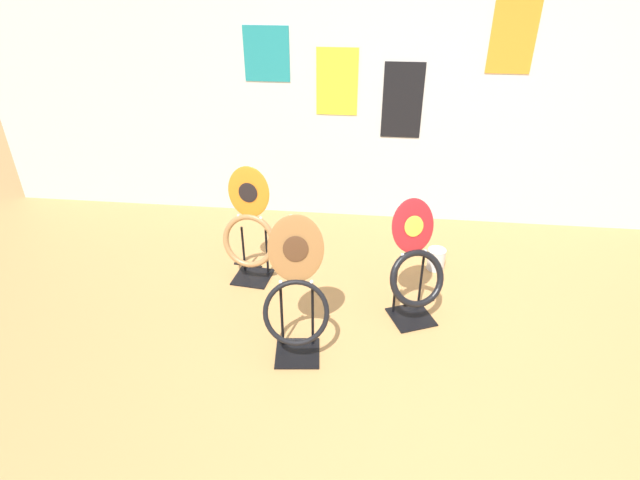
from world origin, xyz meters
TOP-DOWN VIEW (x-y plane):
  - ground_plane at (0.00, 0.00)m, footprint 14.00×14.00m
  - wall_back at (-0.00, 2.45)m, footprint 8.00×0.07m
  - toilet_seat_display_orange_sun at (-1.26, 1.23)m, footprint 0.43×0.31m
  - toilet_seat_display_crimson_swirl at (-0.04, 0.88)m, footprint 0.45×0.42m
  - toilet_seat_display_woodgrain at (-0.78, 0.43)m, footprint 0.43×0.38m
  - paint_can at (0.19, 1.53)m, footprint 0.15×0.15m

SIDE VIEW (x-z plane):
  - ground_plane at x=0.00m, z-range 0.00..0.00m
  - paint_can at x=0.19m, z-range 0.00..0.19m
  - toilet_seat_display_crimson_swirl at x=-0.04m, z-range -0.03..0.83m
  - toilet_seat_display_orange_sun at x=-1.26m, z-range -0.04..0.88m
  - toilet_seat_display_woodgrain at x=-0.78m, z-range -0.03..0.89m
  - wall_back at x=0.00m, z-range 0.00..2.60m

